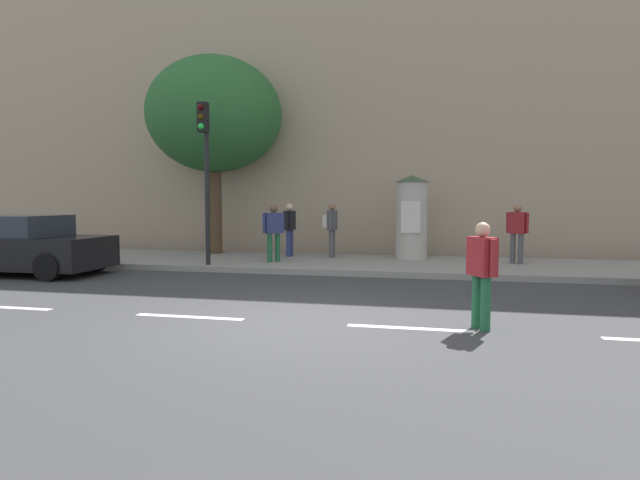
# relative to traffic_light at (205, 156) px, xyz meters

# --- Properties ---
(ground_plane) EXTENTS (80.00, 80.00, 0.00)m
(ground_plane) POSITION_rel_traffic_light_xyz_m (3.82, -5.24, -2.97)
(ground_plane) COLOR #38383A
(sidewalk_curb) EXTENTS (36.00, 4.00, 0.15)m
(sidewalk_curb) POSITION_rel_traffic_light_xyz_m (3.82, 1.76, -2.89)
(sidewalk_curb) COLOR gray
(sidewalk_curb) RESTS_ON ground_plane
(lane_markings) EXTENTS (25.80, 0.16, 0.01)m
(lane_markings) POSITION_rel_traffic_light_xyz_m (3.82, -5.24, -2.96)
(lane_markings) COLOR silver
(lane_markings) RESTS_ON ground_plane
(building_backdrop) EXTENTS (36.00, 5.00, 11.16)m
(building_backdrop) POSITION_rel_traffic_light_xyz_m (3.82, 6.76, 2.61)
(building_backdrop) COLOR tan
(building_backdrop) RESTS_ON ground_plane
(traffic_light) EXTENTS (0.24, 0.45, 4.17)m
(traffic_light) POSITION_rel_traffic_light_xyz_m (0.00, 0.00, 0.00)
(traffic_light) COLOR black
(traffic_light) RESTS_ON sidewalk_curb
(poster_column) EXTENTS (1.00, 1.00, 2.42)m
(poster_column) POSITION_rel_traffic_light_xyz_m (5.12, 2.88, -1.59)
(poster_column) COLOR #B2ADA3
(poster_column) RESTS_ON sidewalk_curb
(street_tree) EXTENTS (4.24, 4.24, 6.19)m
(street_tree) POSITION_rel_traffic_light_xyz_m (-1.07, 3.08, 1.56)
(street_tree) COLOR #4C3826
(street_tree) RESTS_ON sidewalk_curb
(pedestrian_near_pole) EXTENTS (0.42, 0.54, 1.53)m
(pedestrian_near_pole) POSITION_rel_traffic_light_xyz_m (6.52, -5.08, -2.08)
(pedestrian_near_pole) COLOR #1E5938
(pedestrian_near_pole) RESTS_ON ground_plane
(pedestrian_in_light_jacket) EXTENTS (0.54, 0.40, 1.60)m
(pedestrian_in_light_jacket) POSITION_rel_traffic_light_xyz_m (7.94, 2.13, -1.89)
(pedestrian_in_light_jacket) COLOR #4C4C51
(pedestrian_in_light_jacket) RESTS_ON sidewalk_curb
(pedestrian_in_dark_shirt) EXTENTS (0.38, 0.59, 1.62)m
(pedestrian_in_dark_shirt) POSITION_rel_traffic_light_xyz_m (2.79, 2.65, -1.85)
(pedestrian_in_dark_shirt) COLOR #4C4C51
(pedestrian_in_dark_shirt) RESTS_ON sidewalk_curb
(pedestrian_with_backpack) EXTENTS (0.41, 0.60, 1.60)m
(pedestrian_with_backpack) POSITION_rel_traffic_light_xyz_m (1.50, 2.58, -1.87)
(pedestrian_with_backpack) COLOR navy
(pedestrian_with_backpack) RESTS_ON sidewalk_curb
(pedestrian_in_red_top) EXTENTS (0.51, 0.52, 1.57)m
(pedestrian_in_red_top) POSITION_rel_traffic_light_xyz_m (1.48, 1.13, -1.89)
(pedestrian_in_red_top) COLOR #1E5938
(pedestrian_in_red_top) RESTS_ON sidewalk_curb
(parked_car_blue) EXTENTS (4.41, 2.03, 1.47)m
(parked_car_blue) POSITION_rel_traffic_light_xyz_m (-4.35, -1.59, -2.25)
(parked_car_blue) COLOR black
(parked_car_blue) RESTS_ON ground_plane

